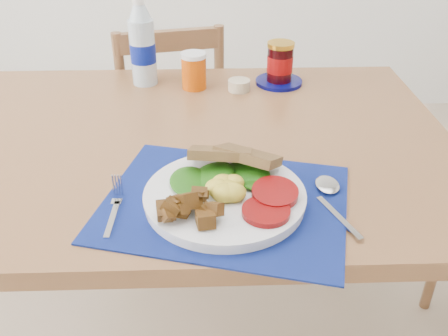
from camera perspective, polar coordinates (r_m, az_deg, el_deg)
name	(u,v)px	position (r m, az deg, el deg)	size (l,w,h in m)	color
table	(159,167)	(1.23, -7.43, 0.10)	(1.40, 0.90, 0.75)	brown
chair_far	(170,109)	(1.84, -6.24, 6.70)	(0.45, 0.44, 1.04)	brown
placemat	(225,202)	(0.95, 0.08, -3.93)	(0.45, 0.36, 0.00)	black
breakfast_plate	(222,194)	(0.93, -0.27, -2.95)	(0.30, 0.30, 0.07)	silver
fork	(115,208)	(0.95, -12.35, -4.49)	(0.02, 0.15, 0.00)	#B2B5BA
spoon	(330,194)	(0.99, 12.05, -2.95)	(0.06, 0.20, 0.01)	#B2B5BA
water_bottle	(143,47)	(1.46, -9.29, 13.51)	(0.07, 0.07, 0.25)	#ADBFCC
juice_glass	(194,72)	(1.44, -3.46, 10.93)	(0.07, 0.07, 0.10)	#C44705
ramekin	(239,85)	(1.43, 1.73, 9.44)	(0.06, 0.06, 0.03)	#C1AF8E
jam_on_saucer	(280,66)	(1.47, 6.39, 11.55)	(0.14, 0.14, 0.12)	#050754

